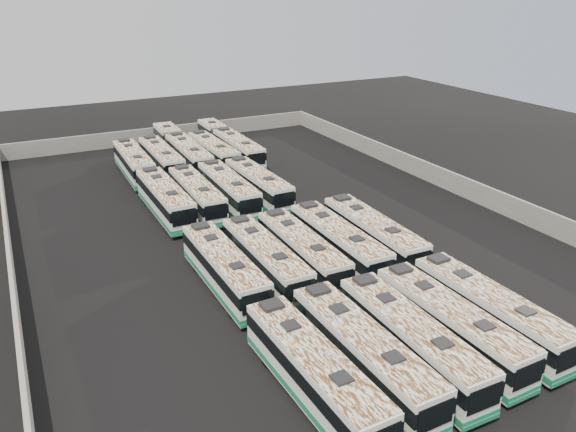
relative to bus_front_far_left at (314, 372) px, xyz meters
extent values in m
plane|color=black|center=(7.96, 21.43, -1.76)|extent=(140.00, 140.00, 0.00)
cube|color=slate|center=(7.96, 57.73, -0.66)|extent=(45.20, 0.30, 2.20)
cube|color=slate|center=(30.26, 21.43, -0.66)|extent=(0.30, 73.20, 2.20)
cube|color=slate|center=(-14.34, 21.43, -0.66)|extent=(0.30, 73.20, 2.20)
cube|color=silver|center=(0.00, 0.00, -0.02)|extent=(2.82, 12.14, 2.77)
cube|color=#1C7A53|center=(0.00, 0.00, -1.03)|extent=(2.88, 12.20, 0.42)
cube|color=black|center=(0.00, 0.00, 0.44)|extent=(2.89, 12.21, 0.93)
cube|color=silver|center=(0.00, 0.00, 1.40)|extent=(2.77, 11.90, 0.07)
cube|color=black|center=(0.07, -2.66, 1.50)|extent=(0.98, 0.98, 0.14)
cube|color=black|center=(-0.07, 2.66, 1.50)|extent=(0.98, 0.98, 0.14)
cube|color=black|center=(-0.13, 5.07, 1.55)|extent=(1.34, 1.14, 0.26)
cylinder|color=black|center=(1.18, -3.84, -1.25)|extent=(0.31, 1.01, 1.01)
cylinder|color=black|center=(-1.18, 3.84, -1.25)|extent=(0.31, 1.01, 1.01)
cylinder|color=black|center=(0.98, 3.89, -1.25)|extent=(0.31, 1.01, 1.01)
cube|color=silver|center=(3.37, 0.17, 0.01)|extent=(2.70, 12.28, 2.81)
cube|color=#1C7A53|center=(3.37, 0.17, -1.02)|extent=(2.75, 12.33, 0.43)
cube|color=black|center=(3.37, 0.17, 0.47)|extent=(2.76, 12.34, 0.94)
cube|color=black|center=(3.44, -5.97, 0.34)|extent=(2.25, 0.09, 1.48)
cube|color=silver|center=(3.37, 0.17, 1.44)|extent=(2.64, 12.03, 0.07)
cube|color=black|center=(3.40, -2.53, 1.54)|extent=(0.98, 0.98, 0.14)
cube|color=black|center=(3.33, 2.86, 1.54)|extent=(0.98, 0.98, 0.14)
cube|color=black|center=(3.30, 5.31, 1.59)|extent=(1.34, 1.14, 0.27)
cylinder|color=black|center=(2.32, -3.76, -1.25)|extent=(0.30, 1.02, 1.02)
cylinder|color=black|center=(4.50, -3.74, -1.25)|extent=(0.30, 1.02, 1.02)
cylinder|color=black|center=(2.23, 4.07, -1.25)|extent=(0.30, 1.02, 1.02)
cylinder|color=black|center=(4.41, 4.10, -1.25)|extent=(0.30, 1.02, 1.02)
cube|color=silver|center=(6.65, -0.02, -0.01)|extent=(2.72, 12.17, 2.78)
cube|color=#1C7A53|center=(6.65, -0.02, -1.03)|extent=(2.77, 12.22, 0.42)
cube|color=black|center=(6.65, -0.02, 0.45)|extent=(2.78, 12.23, 0.93)
cube|color=black|center=(6.55, -6.11, 0.32)|extent=(2.22, 0.10, 1.47)
cube|color=#1C7A53|center=(6.55, -6.11, -1.23)|extent=(2.53, 0.14, 0.28)
cube|color=silver|center=(6.65, -0.02, 1.41)|extent=(2.67, 11.93, 0.07)
cube|color=black|center=(6.60, -2.69, 1.51)|extent=(0.98, 0.98, 0.14)
cube|color=black|center=(6.69, 2.64, 1.51)|extent=(0.98, 0.98, 0.14)
cube|color=black|center=(6.73, 5.07, 1.56)|extent=(1.33, 1.13, 0.26)
cylinder|color=black|center=(5.50, -3.89, -1.25)|extent=(0.30, 1.02, 1.01)
cylinder|color=black|center=(7.66, -3.92, -1.25)|extent=(0.30, 1.02, 1.01)
cylinder|color=black|center=(5.63, 3.87, -1.25)|extent=(0.30, 1.02, 1.01)
cylinder|color=black|center=(7.79, 3.84, -1.25)|extent=(0.30, 1.02, 1.01)
cube|color=silver|center=(9.94, 0.21, -0.03)|extent=(2.69, 12.04, 2.75)
cube|color=#1C7A53|center=(9.94, 0.21, -1.04)|extent=(2.74, 12.09, 0.42)
cube|color=black|center=(9.94, 0.21, 0.42)|extent=(2.75, 12.10, 0.92)
cube|color=black|center=(10.03, -5.81, 0.29)|extent=(2.20, 0.09, 1.45)
cube|color=#1C7A53|center=(10.03, -5.81, -1.24)|extent=(2.50, 0.14, 0.28)
cube|color=silver|center=(9.94, 0.21, 1.37)|extent=(2.63, 11.80, 0.07)
cube|color=black|center=(9.98, -2.43, 1.47)|extent=(0.96, 0.96, 0.14)
cube|color=black|center=(9.90, 2.85, 1.47)|extent=(0.96, 0.96, 0.14)
cube|color=black|center=(9.86, 5.25, 1.52)|extent=(1.32, 1.12, 0.26)
cylinder|color=black|center=(8.93, -3.65, -1.26)|extent=(0.30, 1.00, 1.00)
cylinder|color=black|center=(11.07, -3.61, -1.26)|extent=(0.30, 1.00, 1.00)
cylinder|color=black|center=(8.81, 4.03, -1.26)|extent=(0.30, 1.00, 1.00)
cylinder|color=black|center=(10.95, 4.06, -1.26)|extent=(0.30, 1.00, 1.00)
cube|color=silver|center=(13.28, 0.21, -0.02)|extent=(2.68, 12.09, 2.76)
cube|color=#1C7A53|center=(13.28, 0.21, -1.03)|extent=(2.73, 12.14, 0.42)
cube|color=black|center=(13.28, 0.21, 0.43)|extent=(2.74, 12.15, 0.92)
cube|color=black|center=(13.37, -5.83, 0.30)|extent=(2.21, 0.09, 1.46)
cube|color=#1C7A53|center=(13.37, -5.83, -1.23)|extent=(2.51, 0.14, 0.28)
cube|color=silver|center=(13.28, 0.21, 1.39)|extent=(2.63, 11.84, 0.07)
cube|color=black|center=(13.32, -2.44, 1.49)|extent=(0.97, 0.97, 0.14)
cube|color=black|center=(13.25, 2.86, 1.49)|extent=(0.97, 0.97, 0.14)
cube|color=black|center=(13.21, 5.27, 1.54)|extent=(1.32, 1.12, 0.26)
cylinder|color=black|center=(12.26, -3.66, -1.25)|extent=(0.30, 1.01, 1.00)
cylinder|color=black|center=(14.41, -3.63, -1.25)|extent=(0.30, 1.01, 1.00)
cylinder|color=black|center=(12.16, 4.05, -1.25)|extent=(0.30, 1.01, 1.00)
cylinder|color=black|center=(14.30, 4.08, -1.25)|extent=(0.30, 1.01, 1.00)
cube|color=silver|center=(-0.03, 13.65, -0.04)|extent=(2.58, 11.98, 2.74)
cube|color=#1C7A53|center=(-0.03, 13.65, -1.04)|extent=(2.63, 12.03, 0.42)
cube|color=black|center=(-0.03, 13.65, 0.42)|extent=(2.64, 12.04, 0.92)
cube|color=black|center=(0.02, 7.64, 0.29)|extent=(2.19, 0.08, 1.45)
cube|color=#1C7A53|center=(0.02, 7.64, -1.24)|extent=(2.49, 0.12, 0.28)
cube|color=silver|center=(-0.03, 13.65, 1.36)|extent=(2.53, 11.74, 0.07)
cube|color=black|center=(-0.01, 11.01, 1.46)|extent=(0.95, 0.95, 0.14)
cube|color=black|center=(-0.05, 16.28, 1.46)|extent=(0.95, 0.95, 0.14)
cube|color=black|center=(-0.07, 18.67, 1.51)|extent=(1.30, 1.11, 0.26)
cylinder|color=black|center=(-1.07, 9.81, -1.26)|extent=(0.29, 1.00, 1.00)
cylinder|color=black|center=(1.07, 9.83, -1.26)|extent=(0.29, 1.00, 1.00)
cylinder|color=black|center=(-1.12, 17.47, -1.26)|extent=(0.29, 1.00, 1.00)
cylinder|color=black|center=(1.01, 17.48, -1.26)|extent=(0.29, 1.00, 1.00)
cube|color=silver|center=(3.37, 13.62, -0.06)|extent=(2.49, 11.81, 2.71)
cube|color=#1C7A53|center=(3.37, 13.62, -1.05)|extent=(2.54, 11.86, 0.41)
cube|color=black|center=(3.37, 13.62, 0.39)|extent=(2.55, 11.87, 0.91)
cube|color=black|center=(3.35, 7.70, 0.26)|extent=(2.17, 0.06, 1.43)
cube|color=#1C7A53|center=(3.35, 7.70, -1.24)|extent=(2.46, 0.11, 0.28)
cube|color=silver|center=(3.37, 13.62, 1.32)|extent=(2.44, 11.58, 0.07)
cube|color=black|center=(3.36, 11.02, 1.42)|extent=(0.94, 0.94, 0.14)
cube|color=black|center=(3.37, 16.22, 1.42)|extent=(0.94, 0.94, 0.14)
cube|color=black|center=(3.38, 18.58, 1.47)|extent=(1.28, 1.09, 0.26)
cylinder|color=black|center=(2.31, 9.85, -1.26)|extent=(0.28, 0.98, 0.98)
cylinder|color=black|center=(4.41, 9.84, -1.26)|extent=(0.28, 0.98, 0.98)
cylinder|color=black|center=(2.32, 17.40, -1.26)|extent=(0.28, 0.98, 0.98)
cylinder|color=black|center=(4.43, 17.40, -1.26)|extent=(0.28, 0.98, 0.98)
cube|color=silver|center=(6.59, 13.61, -0.06)|extent=(2.67, 11.84, 2.70)
cube|color=#1C7A53|center=(6.59, 13.61, -1.05)|extent=(2.72, 11.89, 0.41)
cube|color=black|center=(6.59, 13.61, 0.39)|extent=(2.73, 11.90, 0.90)
cube|color=black|center=(6.48, 7.69, 0.26)|extent=(2.16, 0.10, 1.43)
cube|color=#1C7A53|center=(6.48, 7.69, -1.24)|extent=(2.46, 0.15, 0.28)
cube|color=silver|center=(6.59, 13.61, 1.32)|extent=(2.62, 11.60, 0.07)
cube|color=black|center=(6.54, 11.01, 1.42)|extent=(0.95, 0.95, 0.14)
cube|color=black|center=(6.64, 16.20, 1.42)|extent=(0.95, 0.95, 0.14)
cube|color=black|center=(6.68, 18.56, 1.47)|extent=(1.30, 1.10, 0.26)
cylinder|color=black|center=(5.47, 9.85, -1.26)|extent=(0.29, 0.99, 0.98)
cylinder|color=black|center=(7.57, 9.82, -1.26)|extent=(0.29, 0.99, 0.98)
cylinder|color=black|center=(5.61, 17.40, -1.26)|extent=(0.29, 0.99, 0.98)
cylinder|color=black|center=(7.71, 17.36, -1.26)|extent=(0.29, 0.99, 0.98)
cube|color=silver|center=(9.94, 13.53, -0.01)|extent=(2.64, 12.17, 2.78)
cube|color=#1C7A53|center=(9.94, 13.53, -1.03)|extent=(2.69, 12.22, 0.43)
cube|color=black|center=(9.94, 13.53, 0.45)|extent=(2.70, 12.23, 0.93)
cube|color=black|center=(9.89, 7.44, 0.32)|extent=(2.23, 0.08, 1.47)
cube|color=#1C7A53|center=(9.89, 7.44, -1.23)|extent=(2.53, 0.12, 0.28)
cube|color=silver|center=(9.94, 13.53, 1.41)|extent=(2.58, 11.93, 0.07)
cube|color=black|center=(9.92, 10.86, 1.51)|extent=(0.97, 0.97, 0.14)
cube|color=black|center=(9.97, 16.20, 1.51)|extent=(0.97, 0.97, 0.14)
cube|color=black|center=(9.99, 18.63, 1.56)|extent=(1.33, 1.12, 0.26)
cylinder|color=black|center=(8.83, 9.65, -1.25)|extent=(0.29, 1.01, 1.01)
cylinder|color=black|center=(10.99, 9.63, -1.25)|extent=(0.29, 1.01, 1.01)
cylinder|color=black|center=(8.90, 17.43, -1.25)|extent=(0.29, 1.01, 1.01)
cylinder|color=black|center=(11.06, 17.41, -1.25)|extent=(0.29, 1.01, 1.01)
cube|color=silver|center=(13.40, 13.53, 0.01)|extent=(2.86, 12.35, 2.82)
cube|color=#1C7A53|center=(13.40, 13.53, -1.02)|extent=(2.91, 12.40, 0.43)
cube|color=black|center=(13.40, 13.53, 0.48)|extent=(2.92, 12.41, 0.94)
cube|color=black|center=(13.25, 7.37, 0.34)|extent=(2.25, 0.11, 1.49)
cube|color=#1C7A53|center=(13.25, 7.37, -1.22)|extent=(2.56, 0.16, 0.29)
cube|color=silver|center=(13.40, 13.53, 1.45)|extent=(2.80, 12.10, 0.07)
cube|color=black|center=(13.33, 10.83, 1.55)|extent=(1.00, 1.00, 0.14)
cube|color=black|center=(13.46, 16.23, 1.55)|extent=(1.00, 1.00, 0.14)
cube|color=black|center=(13.52, 18.69, 1.60)|extent=(1.36, 1.16, 0.27)
cylinder|color=black|center=(12.20, 9.63, -1.24)|extent=(0.31, 1.03, 1.02)
cylinder|color=black|center=(14.40, 9.57, -1.24)|extent=(0.31, 1.03, 1.02)
cylinder|color=black|center=(12.40, 17.49, -1.24)|extent=(0.31, 1.03, 1.02)
cylinder|color=black|center=(14.59, 17.43, -1.24)|extent=(0.31, 1.03, 1.02)
cube|color=silver|center=(0.00, 29.88, 0.01)|extent=(2.66, 12.29, 2.81)
cube|color=#1C7A53|center=(0.00, 29.88, -1.02)|extent=(2.71, 12.34, 0.43)
cube|color=black|center=(0.00, 29.88, 0.47)|extent=(2.72, 12.35, 0.94)
cube|color=black|center=(0.04, 23.73, 0.34)|extent=(2.25, 0.08, 1.48)
cube|color=#1C7A53|center=(0.04, 23.73, -1.22)|extent=(2.56, 0.12, 0.29)
cube|color=silver|center=(0.00, 29.88, 1.45)|extent=(2.60, 12.05, 0.07)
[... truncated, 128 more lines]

